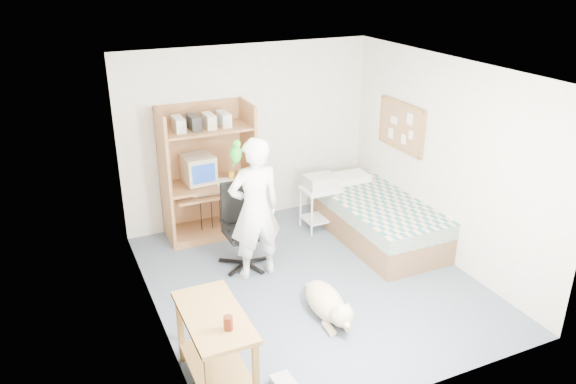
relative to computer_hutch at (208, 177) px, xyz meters
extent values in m
plane|color=#485362|center=(0.70, -1.74, -0.82)|extent=(4.00, 4.00, 0.00)
cube|color=beige|center=(0.70, 0.26, 0.43)|extent=(3.60, 0.02, 2.50)
cube|color=beige|center=(2.50, -1.74, 0.43)|extent=(0.02, 4.00, 2.50)
cube|color=beige|center=(-1.10, -1.74, 0.43)|extent=(0.02, 4.00, 2.50)
cube|color=white|center=(0.70, -1.74, 1.68)|extent=(3.60, 4.00, 0.02)
cube|color=brown|center=(-0.58, -0.04, 0.08)|extent=(0.04, 0.60, 1.80)
cube|color=brown|center=(0.58, -0.04, 0.08)|extent=(0.04, 0.60, 1.80)
cube|color=brown|center=(0.00, 0.25, 0.08)|extent=(1.20, 0.02, 1.80)
cube|color=brown|center=(0.00, -0.04, -0.08)|extent=(1.12, 0.60, 0.04)
cube|color=brown|center=(0.00, -0.12, -0.18)|extent=(1.00, 0.50, 0.03)
cube|color=brown|center=(0.00, -0.04, 0.68)|extent=(1.12, 0.55, 0.03)
cube|color=brown|center=(0.00, -0.04, -0.77)|extent=(1.12, 0.60, 0.10)
cube|color=brown|center=(2.00, -1.14, -0.64)|extent=(1.00, 2.00, 0.36)
cube|color=#2B6772|center=(2.00, -1.14, -0.36)|extent=(1.02, 2.02, 0.20)
cube|color=white|center=(2.00, -0.34, -0.22)|extent=(0.55, 0.35, 0.12)
cube|color=brown|center=(-0.85, -2.94, -0.09)|extent=(0.50, 1.00, 0.04)
cube|color=brown|center=(-0.65, -3.39, -0.47)|extent=(0.05, 0.05, 0.70)
cube|color=brown|center=(-1.05, -2.49, -0.47)|extent=(0.05, 0.05, 0.70)
cube|color=brown|center=(-0.65, -2.49, -0.47)|extent=(0.05, 0.05, 0.70)
cube|color=brown|center=(-0.85, -2.94, -0.62)|extent=(0.46, 0.92, 0.03)
cube|color=olive|center=(2.48, -0.84, 0.63)|extent=(0.03, 0.90, 0.60)
cube|color=brown|center=(2.47, -0.84, 0.94)|extent=(0.04, 0.94, 0.04)
cube|color=brown|center=(2.47, -0.84, 0.32)|extent=(0.04, 0.94, 0.04)
cylinder|color=black|center=(0.12, -1.07, -0.78)|extent=(0.59, 0.59, 0.06)
cylinder|color=black|center=(0.12, -1.07, -0.60)|extent=(0.06, 0.06, 0.39)
cube|color=black|center=(0.12, -1.07, -0.36)|extent=(0.45, 0.45, 0.08)
cube|color=black|center=(0.11, -0.84, -0.04)|extent=(0.41, 0.06, 0.54)
cube|color=black|center=(-0.13, -1.07, -0.22)|extent=(0.04, 0.29, 0.04)
cube|color=black|center=(0.36, -1.06, -0.22)|extent=(0.04, 0.29, 0.04)
imported|color=white|center=(0.17, -1.32, 0.04)|extent=(0.63, 0.42, 1.73)
ellipsoid|color=#138520|center=(-0.03, -1.30, 0.74)|extent=(0.13, 0.13, 0.20)
sphere|color=#138520|center=(-0.03, -1.34, 0.87)|extent=(0.09, 0.09, 0.09)
cone|color=#D74313|center=(-0.03, -1.38, 0.87)|extent=(0.04, 0.04, 0.04)
cylinder|color=#138520|center=(-0.03, -1.25, 0.62)|extent=(0.03, 0.14, 0.12)
ellipsoid|color=#C7B085|center=(0.53, -2.38, -0.66)|extent=(0.38, 0.73, 0.32)
sphere|color=#C7B085|center=(0.51, -2.77, -0.58)|extent=(0.24, 0.24, 0.24)
cone|color=#C7B085|center=(0.45, -2.79, -0.47)|extent=(0.07, 0.07, 0.09)
cone|color=#C7B085|center=(0.57, -2.80, -0.47)|extent=(0.07, 0.07, 0.09)
ellipsoid|color=#C7B085|center=(0.51, -2.87, -0.62)|extent=(0.09, 0.13, 0.08)
cylinder|color=#C7B085|center=(0.56, -2.00, -0.72)|extent=(0.07, 0.23, 0.11)
cube|color=white|center=(1.45, -0.51, -0.23)|extent=(0.51, 0.41, 0.04)
cube|color=white|center=(1.45, -0.51, -0.67)|extent=(0.47, 0.37, 0.03)
cylinder|color=white|center=(1.22, -0.68, -0.53)|extent=(0.03, 0.03, 0.59)
cylinder|color=white|center=(1.67, -0.68, -0.53)|extent=(0.03, 0.03, 0.59)
cylinder|color=white|center=(1.22, -0.34, -0.53)|extent=(0.03, 0.03, 0.59)
cylinder|color=white|center=(1.67, -0.34, -0.53)|extent=(0.03, 0.03, 0.59)
cube|color=#BABAB5|center=(1.45, -0.51, -0.12)|extent=(0.42, 0.32, 0.18)
cube|color=beige|center=(-0.12, 0.01, 0.13)|extent=(0.41, 0.43, 0.37)
cube|color=navy|center=(-0.11, -0.19, 0.13)|extent=(0.31, 0.03, 0.25)
cube|color=beige|center=(-0.04, -0.16, -0.15)|extent=(0.46, 0.19, 0.03)
cylinder|color=gold|center=(0.31, -0.09, 0.00)|extent=(0.08, 0.08, 0.12)
cylinder|color=#40170A|center=(-0.80, -3.18, -0.01)|extent=(0.08, 0.08, 0.12)
cube|color=#AFAEAA|center=(-0.33, -3.21, -0.78)|extent=(0.19, 0.23, 0.08)
camera|label=1|loc=(-1.93, -6.82, 2.74)|focal=35.00mm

